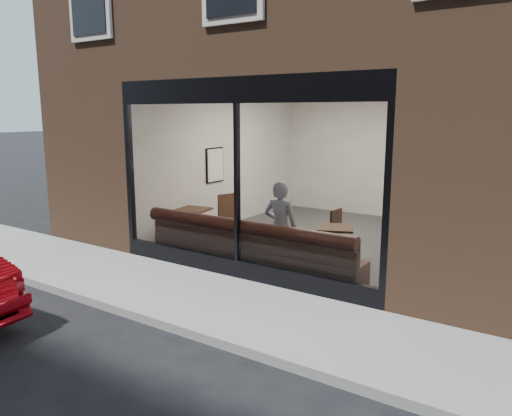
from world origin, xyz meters
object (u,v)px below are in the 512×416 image
Objects in this scene: cafe_table_left at (193,210)px; cafe_chair_left at (223,225)px; cafe_chair_right at (326,246)px; person at (280,228)px; cafe_table_right at (335,228)px; banquette at (252,258)px.

cafe_table_left reaches higher than cafe_chair_left.
cafe_chair_right is at bearing -166.84° from cafe_chair_left.
person is 4.04× the size of cafe_chair_right.
person is 2.61× the size of cafe_table_right.
cafe_table_right is 1.55× the size of cafe_chair_right.
cafe_chair_left is 2.68m from cafe_chair_right.
banquette is at bearing -143.13° from cafe_table_right.
cafe_chair_right is (-0.42, 0.54, -0.50)m from cafe_table_right.
banquette is 10.31× the size of cafe_chair_right.
cafe_chair_left is (-1.95, 1.72, 0.01)m from banquette.
person is at bearing 167.70° from cafe_chair_left.
cafe_table_right is 0.85m from cafe_chair_right.
banquette is at bearing 65.55° from cafe_chair_right.
cafe_chair_right is at bearing -110.91° from person.
cafe_table_left reaches higher than banquette.
cafe_table_left is 1.56× the size of cafe_chair_right.
cafe_table_left is at bearing -20.95° from person.
person is at bearing 80.25° from cafe_chair_right.
cafe_chair_left is (-3.08, 0.87, -0.50)m from cafe_table_right.
person is at bearing 23.32° from banquette.
banquette is 6.61× the size of cafe_table_left.
cafe_chair_right is (2.66, -0.33, 0.00)m from cafe_chair_left.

